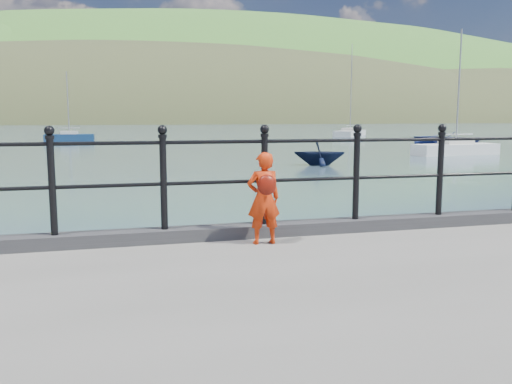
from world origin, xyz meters
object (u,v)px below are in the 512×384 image
object	(u,v)px
launch_blue	(449,139)
launch_navy	(319,152)
railing	(215,170)
child	(264,198)
sailboat_port	(69,138)
sailboat_near	(456,150)
sailboat_far	(350,133)

from	to	relation	value
launch_blue	launch_navy	world-z (taller)	launch_navy
railing	child	xyz separation A→B (m)	(0.48, -0.39, -0.29)
railing	launch_blue	distance (m)	41.41
child	sailboat_port	world-z (taller)	sailboat_port
launch_navy	launch_blue	bearing A→B (deg)	-31.11
launch_navy	sailboat_near	bearing A→B (deg)	-47.80
child	launch_navy	xyz separation A→B (m)	(8.39, 19.48, -0.88)
launch_blue	sailboat_port	bearing A→B (deg)	127.66
railing	launch_navy	distance (m)	21.08
sailboat_near	sailboat_far	bearing A→B (deg)	70.70
launch_navy	sailboat_near	size ratio (longest dim) A/B	0.31
child	sailboat_near	world-z (taller)	sailboat_near
railing	child	distance (m)	0.68
sailboat_port	railing	bearing A→B (deg)	-81.80
railing	sailboat_near	xyz separation A→B (m)	(19.90, 23.63, -1.48)
railing	sailboat_near	world-z (taller)	sailboat_near
launch_blue	launch_navy	size ratio (longest dim) A/B	2.29
sailboat_near	sailboat_port	distance (m)	36.06
sailboat_near	sailboat_port	world-z (taller)	sailboat_near
railing	child	size ratio (longest dim) A/B	17.29
child	launch_navy	bearing A→B (deg)	-112.83
sailboat_far	sailboat_port	size ratio (longest dim) A/B	1.63
sailboat_near	launch_blue	bearing A→B (deg)	51.65
launch_navy	sailboat_near	distance (m)	11.92
child	launch_blue	distance (m)	41.42
launch_blue	sailboat_far	bearing A→B (deg)	62.61
child	sailboat_port	bearing A→B (deg)	-83.19
child	launch_blue	bearing A→B (deg)	-126.71
launch_blue	sailboat_port	xyz separation A→B (m)	(-30.58, 17.06, -0.25)
launch_blue	sailboat_near	world-z (taller)	sailboat_near
sailboat_far	sailboat_near	distance (m)	32.35
launch_navy	child	bearing A→B (deg)	176.51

